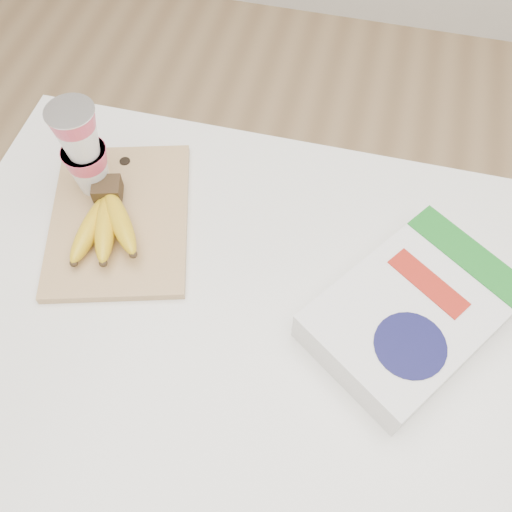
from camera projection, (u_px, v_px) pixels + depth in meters
The scene contains 6 objects.
room at pixel (275, 46), 0.49m from camera, with size 4.00×4.00×4.00m.
table at pixel (263, 396), 1.27m from camera, with size 1.13×0.75×0.85m, color white.
cutting_board at pixel (120, 218), 1.00m from camera, with size 0.24×0.32×0.02m, color tan.
bananas at pixel (106, 221), 0.96m from camera, with size 0.14×0.19×0.06m.
yogurt_stack at pixel (82, 148), 0.95m from camera, with size 0.08×0.08×0.19m.
cereal_box at pixel (412, 312), 0.88m from camera, with size 0.35×0.37×0.07m.
Camera 1 is at (0.08, -0.40, 1.67)m, focal length 40.00 mm.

